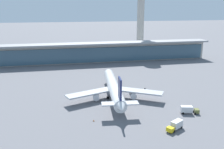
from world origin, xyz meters
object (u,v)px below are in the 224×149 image
service_truck_near_nose_yellow (176,125)px  airliner_on_stand (114,88)px  service_truck_mid_apron_olive (188,110)px  service_truck_under_wing_white (145,90)px  control_tower (141,9)px  safety_cone_alpha (94,120)px

service_truck_near_nose_yellow → airliner_on_stand: bearing=112.1°
service_truck_near_nose_yellow → service_truck_mid_apron_olive: 16.27m
service_truck_under_wing_white → service_truck_mid_apron_olive: bearing=-73.8°
service_truck_near_nose_yellow → control_tower: (35.02, 148.82, 38.28)m
service_truck_mid_apron_olive → service_truck_under_wing_white: bearing=106.2°
service_truck_mid_apron_olive → control_tower: 144.30m
service_truck_mid_apron_olive → control_tower: (23.76, 137.09, 38.28)m
service_truck_mid_apron_olive → control_tower: size_ratio=0.10×
airliner_on_stand → control_tower: size_ratio=0.80×
airliner_on_stand → service_truck_near_nose_yellow: bearing=-67.9°
control_tower → safety_cone_alpha: bearing=-114.6°
service_truck_under_wing_white → safety_cone_alpha: bearing=-137.3°
service_truck_near_nose_yellow → service_truck_mid_apron_olive: (11.26, 11.73, 0.00)m
service_truck_near_nose_yellow → safety_cone_alpha: 30.15m
airliner_on_stand → service_truck_mid_apron_olive: airliner_on_stand is taller
service_truck_near_nose_yellow → safety_cone_alpha: bearing=155.4°
service_truck_near_nose_yellow → control_tower: control_tower is taller
service_truck_near_nose_yellow → safety_cone_alpha: service_truck_near_nose_yellow is taller
airliner_on_stand → service_truck_near_nose_yellow: airliner_on_stand is taller
airliner_on_stand → safety_cone_alpha: size_ratio=84.09×
service_truck_near_nose_yellow → safety_cone_alpha: (-27.39, 12.53, -1.37)m
service_truck_under_wing_white → service_truck_mid_apron_olive: service_truck_mid_apron_olive is taller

